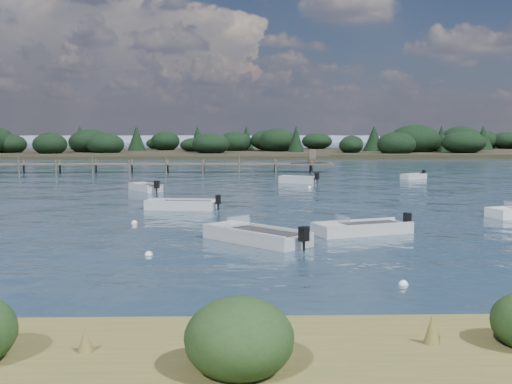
{
  "coord_description": "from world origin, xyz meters",
  "views": [
    {
      "loc": [
        -4.72,
        -27.86,
        5.12
      ],
      "look_at": [
        -3.59,
        14.0,
        1.0
      ],
      "focal_mm": 45.0,
      "sensor_mm": 36.0,
      "label": 1
    }
  ],
  "objects_px": {
    "dinghy_mid_grey": "(181,207)",
    "jetty": "(94,164)",
    "tender_far_grey": "(146,189)",
    "dinghy_mid_white_a": "(362,230)",
    "tender_far_white": "(298,181)",
    "dinghy_near_olive": "(256,238)",
    "tender_far_grey_b": "(414,177)"
  },
  "relations": [
    {
      "from": "tender_far_grey",
      "to": "dinghy_mid_grey",
      "type": "bearing_deg",
      "value": -71.75
    },
    {
      "from": "tender_far_grey_b",
      "to": "tender_far_grey",
      "type": "relative_size",
      "value": 0.82
    },
    {
      "from": "dinghy_mid_grey",
      "to": "tender_far_grey",
      "type": "bearing_deg",
      "value": 108.25
    },
    {
      "from": "tender_far_white",
      "to": "jetty",
      "type": "relative_size",
      "value": 0.06
    },
    {
      "from": "dinghy_mid_grey",
      "to": "jetty",
      "type": "bearing_deg",
      "value": 110.83
    },
    {
      "from": "dinghy_near_olive",
      "to": "dinghy_mid_grey",
      "type": "height_order",
      "value": "dinghy_near_olive"
    },
    {
      "from": "dinghy_mid_grey",
      "to": "tender_far_white",
      "type": "bearing_deg",
      "value": 64.67
    },
    {
      "from": "tender_far_white",
      "to": "dinghy_near_olive",
      "type": "relative_size",
      "value": 0.74
    },
    {
      "from": "jetty",
      "to": "dinghy_mid_white_a",
      "type": "bearing_deg",
      "value": -62.78
    },
    {
      "from": "jetty",
      "to": "dinghy_near_olive",
      "type": "bearing_deg",
      "value": -69.3
    },
    {
      "from": "tender_far_white",
      "to": "dinghy_mid_grey",
      "type": "distance_m",
      "value": 21.88
    },
    {
      "from": "tender_far_grey_b",
      "to": "dinghy_mid_grey",
      "type": "relative_size",
      "value": 0.62
    },
    {
      "from": "tender_far_grey",
      "to": "dinghy_mid_white_a",
      "type": "bearing_deg",
      "value": -57.99
    },
    {
      "from": "dinghy_mid_grey",
      "to": "jetty",
      "type": "xyz_separation_m",
      "value": [
        -13.29,
        34.92,
        0.82
      ]
    },
    {
      "from": "tender_far_grey",
      "to": "tender_far_white",
      "type": "distance_m",
      "value": 15.4
    },
    {
      "from": "tender_far_grey_b",
      "to": "jetty",
      "type": "xyz_separation_m",
      "value": [
        -35.02,
        10.54,
        0.83
      ]
    },
    {
      "from": "tender_far_grey",
      "to": "dinghy_mid_white_a",
      "type": "relative_size",
      "value": 0.71
    },
    {
      "from": "dinghy_near_olive",
      "to": "jetty",
      "type": "relative_size",
      "value": 0.08
    },
    {
      "from": "dinghy_near_olive",
      "to": "dinghy_mid_grey",
      "type": "distance_m",
      "value": 12.98
    },
    {
      "from": "tender_far_grey_b",
      "to": "tender_far_white",
      "type": "relative_size",
      "value": 0.81
    },
    {
      "from": "tender_far_grey_b",
      "to": "dinghy_near_olive",
      "type": "height_order",
      "value": "dinghy_near_olive"
    },
    {
      "from": "dinghy_near_olive",
      "to": "jetty",
      "type": "bearing_deg",
      "value": 110.7
    },
    {
      "from": "tender_far_grey",
      "to": "dinghy_mid_white_a",
      "type": "xyz_separation_m",
      "value": [
        13.77,
        -22.03,
        -0.02
      ]
    },
    {
      "from": "dinghy_near_olive",
      "to": "jetty",
      "type": "xyz_separation_m",
      "value": [
        -17.79,
        47.09,
        0.81
      ]
    },
    {
      "from": "tender_far_white",
      "to": "dinghy_near_olive",
      "type": "bearing_deg",
      "value": -98.65
    },
    {
      "from": "tender_far_white",
      "to": "jetty",
      "type": "bearing_deg",
      "value": 146.23
    },
    {
      "from": "tender_far_white",
      "to": "jetty",
      "type": "height_order",
      "value": "jetty"
    },
    {
      "from": "dinghy_mid_white_a",
      "to": "jetty",
      "type": "bearing_deg",
      "value": 117.22
    },
    {
      "from": "dinghy_near_olive",
      "to": "dinghy_mid_grey",
      "type": "relative_size",
      "value": 1.04
    },
    {
      "from": "jetty",
      "to": "tender_far_grey",
      "type": "bearing_deg",
      "value": -67.83
    },
    {
      "from": "dinghy_mid_white_a",
      "to": "jetty",
      "type": "height_order",
      "value": "jetty"
    },
    {
      "from": "dinghy_near_olive",
      "to": "dinghy_mid_grey",
      "type": "bearing_deg",
      "value": 110.31
    }
  ]
}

